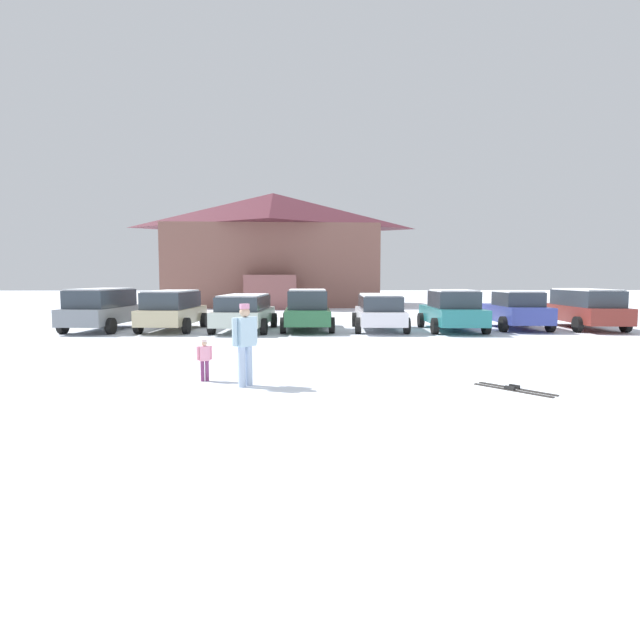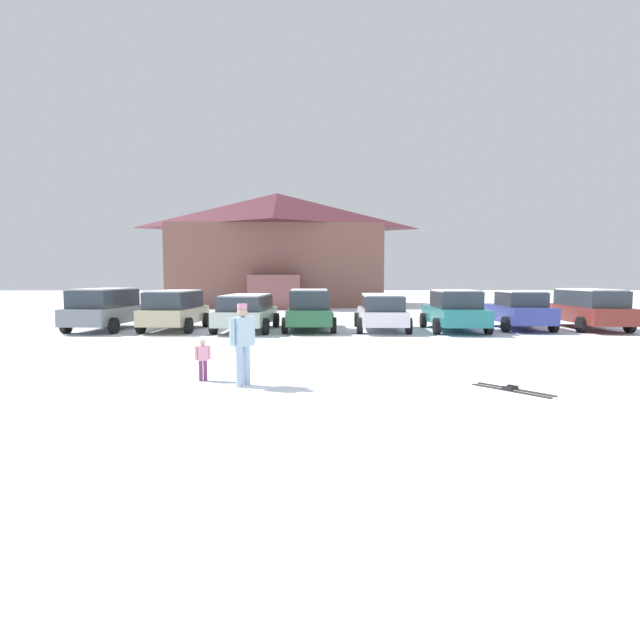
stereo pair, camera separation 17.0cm
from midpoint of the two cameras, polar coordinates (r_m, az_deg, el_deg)
name	(u,v)px [view 1 (the left image)]	position (r m, az deg, el deg)	size (l,w,h in m)	color
ground	(395,415)	(8.17, 7.98, -10.71)	(160.00, 160.00, 0.00)	white
ski_lodge	(273,249)	(40.57, -5.47, 8.11)	(16.56, 11.57, 8.92)	brown
parked_grey_wagon	(102,308)	(22.63, -23.81, 1.26)	(2.40, 4.50, 1.75)	slate
parked_beige_suv	(173,309)	(21.64, -16.72, 1.23)	(2.31, 4.35, 1.67)	tan
parked_silver_wagon	(245,311)	(20.82, -8.85, 1.04)	(2.51, 4.74, 1.50)	beige
parked_green_coupe	(307,310)	(20.86, -1.69, 1.18)	(2.15, 4.33, 1.72)	#28623C
parked_white_suv	(379,310)	(21.04, 6.54, 1.11)	(2.32, 4.76, 1.51)	silver
parked_teal_hatchback	(452,310)	(21.31, 14.64, 1.09)	(2.34, 4.51, 1.70)	#24777B
parked_blue_hatchback	(516,310)	(22.84, 21.31, 1.11)	(2.26, 4.10, 1.64)	#333F94
parked_maroon_van	(585,307)	(24.20, 27.84, 1.28)	(2.37, 4.87, 1.72)	maroon
skier_adult_in_blue_parka	(245,340)	(10.12, -9.05, -2.27)	(0.46, 0.48, 1.67)	#9FB4D3
skier_child_in_pink_snowsuit	(205,358)	(10.86, -13.50, -4.20)	(0.31, 0.20, 0.89)	#743160
pair_of_skis	(514,389)	(10.50, 20.84, -7.37)	(1.25, 1.40, 0.08)	#272320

